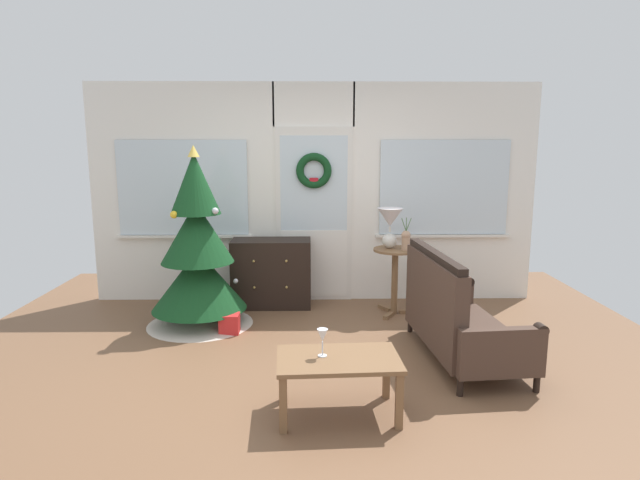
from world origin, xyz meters
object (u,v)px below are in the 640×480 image
(settee_sofa, at_px, (454,317))
(coffee_table, at_px, (338,366))
(flower_vase, at_px, (406,239))
(side_table, at_px, (395,268))
(wine_glass, at_px, (322,336))
(gift_box, at_px, (230,324))
(christmas_tree, at_px, (198,258))
(table_lamp, at_px, (390,222))
(dresser_cabinet, at_px, (272,273))

(settee_sofa, bearing_deg, coffee_table, -137.53)
(settee_sofa, bearing_deg, flower_vase, 100.81)
(side_table, bearing_deg, wine_glass, -110.85)
(flower_vase, relative_size, gift_box, 1.81)
(christmas_tree, relative_size, gift_box, 9.56)
(christmas_tree, xyz_separation_m, gift_box, (0.35, -0.28, -0.61))
(flower_vase, height_order, coffee_table, flower_vase)
(coffee_table, relative_size, gift_box, 4.49)
(table_lamp, distance_m, gift_box, 2.01)
(christmas_tree, height_order, table_lamp, christmas_tree)
(christmas_tree, relative_size, table_lamp, 4.20)
(dresser_cabinet, xyz_separation_m, flower_vase, (1.47, -0.37, 0.46))
(table_lamp, height_order, flower_vase, table_lamp)
(dresser_cabinet, xyz_separation_m, gift_box, (-0.35, -0.90, -0.29))
(table_lamp, height_order, gift_box, table_lamp)
(dresser_cabinet, height_order, flower_vase, flower_vase)
(christmas_tree, distance_m, flower_vase, 2.20)
(christmas_tree, distance_m, dresser_cabinet, 0.99)
(settee_sofa, height_order, wine_glass, settee_sofa)
(side_table, bearing_deg, coffee_table, -108.15)
(settee_sofa, distance_m, table_lamp, 1.49)
(settee_sofa, bearing_deg, table_lamp, 106.70)
(christmas_tree, bearing_deg, wine_glass, -56.57)
(table_lamp, bearing_deg, side_table, -33.69)
(table_lamp, bearing_deg, gift_box, -159.35)
(settee_sofa, distance_m, side_table, 1.30)
(table_lamp, height_order, coffee_table, table_lamp)
(gift_box, bearing_deg, table_lamp, 20.65)
(christmas_tree, xyz_separation_m, dresser_cabinet, (0.70, 0.63, -0.32))
(coffee_table, distance_m, wine_glass, 0.23)
(settee_sofa, relative_size, side_table, 2.13)
(wine_glass, height_order, gift_box, wine_glass)
(settee_sofa, relative_size, gift_box, 8.06)
(side_table, distance_m, coffee_table, 2.34)
(settee_sofa, height_order, gift_box, settee_sofa)
(dresser_cabinet, distance_m, gift_box, 1.01)
(dresser_cabinet, relative_size, wine_glass, 4.64)
(coffee_table, bearing_deg, flower_vase, 69.03)
(side_table, bearing_deg, table_lamp, 146.31)
(dresser_cabinet, distance_m, wine_glass, 2.57)
(settee_sofa, bearing_deg, dresser_cabinet, 137.38)
(coffee_table, bearing_deg, christmas_tree, 125.35)
(table_lamp, relative_size, gift_box, 2.28)
(christmas_tree, height_order, dresser_cabinet, christmas_tree)
(table_lamp, bearing_deg, coffee_table, -106.45)
(settee_sofa, relative_size, wine_glass, 7.99)
(settee_sofa, xyz_separation_m, wine_glass, (-1.16, -0.94, 0.18))
(table_lamp, relative_size, wine_glass, 2.26)
(dresser_cabinet, distance_m, flower_vase, 1.59)
(gift_box, bearing_deg, dresser_cabinet, 68.55)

